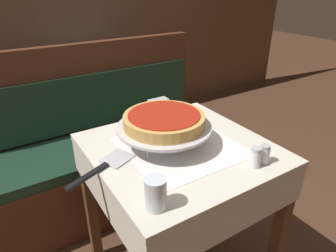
% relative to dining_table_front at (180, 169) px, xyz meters
% --- Properties ---
extents(dining_table_front, '(0.72, 0.72, 0.78)m').
position_rel_dining_table_front_xyz_m(dining_table_front, '(0.00, 0.00, 0.00)').
color(dining_table_front, beige).
rests_on(dining_table_front, ground_plane).
extents(dining_table_rear, '(0.67, 0.67, 0.78)m').
position_rel_dining_table_front_xyz_m(dining_table_rear, '(0.23, 1.61, 0.00)').
color(dining_table_rear, '#194799').
rests_on(dining_table_rear, ground_plane).
extents(booth_bench, '(1.45, 0.51, 1.06)m').
position_rel_dining_table_front_xyz_m(booth_bench, '(-0.05, 0.76, -0.34)').
color(booth_bench, '#4C2819').
rests_on(booth_bench, ground_plane).
extents(back_wall_panel, '(6.00, 0.04, 2.40)m').
position_rel_dining_table_front_xyz_m(back_wall_panel, '(0.00, 2.07, 0.54)').
color(back_wall_panel, brown).
rests_on(back_wall_panel, ground_plane).
extents(pizza_pan_stand, '(0.39, 0.39, 0.09)m').
position_rel_dining_table_front_xyz_m(pizza_pan_stand, '(-0.05, 0.05, 0.19)').
color(pizza_pan_stand, '#ADADB2').
rests_on(pizza_pan_stand, dining_table_front).
extents(deep_dish_pizza, '(0.33, 0.33, 0.05)m').
position_rel_dining_table_front_xyz_m(deep_dish_pizza, '(-0.05, 0.05, 0.23)').
color(deep_dish_pizza, tan).
rests_on(deep_dish_pizza, pizza_pan_stand).
extents(pizza_server, '(0.30, 0.17, 0.01)m').
position_rel_dining_table_front_xyz_m(pizza_server, '(-0.33, 0.02, 0.12)').
color(pizza_server, '#BCBCC1').
rests_on(pizza_server, dining_table_front).
extents(water_glass_near, '(0.07, 0.07, 0.10)m').
position_rel_dining_table_front_xyz_m(water_glass_near, '(-0.27, -0.26, 0.17)').
color(water_glass_near, silver).
rests_on(water_glass_near, dining_table_front).
extents(salt_shaker, '(0.04, 0.04, 0.08)m').
position_rel_dining_table_front_xyz_m(salt_shaker, '(0.15, -0.27, 0.16)').
color(salt_shaker, silver).
rests_on(salt_shaker, dining_table_front).
extents(pepper_shaker, '(0.04, 0.04, 0.07)m').
position_rel_dining_table_front_xyz_m(pepper_shaker, '(0.20, -0.27, 0.15)').
color(pepper_shaker, silver).
rests_on(pepper_shaker, dining_table_front).
extents(napkin_holder, '(0.10, 0.05, 0.09)m').
position_rel_dining_table_front_xyz_m(napkin_holder, '(0.08, 0.31, 0.16)').
color(napkin_holder, '#B2B2B7').
rests_on(napkin_holder, dining_table_front).
extents(condiment_caddy, '(0.12, 0.12, 0.17)m').
position_rel_dining_table_front_xyz_m(condiment_caddy, '(0.28, 1.64, 0.16)').
color(condiment_caddy, black).
rests_on(condiment_caddy, dining_table_rear).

